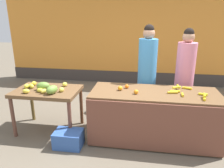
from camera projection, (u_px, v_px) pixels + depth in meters
name	position (u px, v px, depth m)	size (l,w,h in m)	color
ground_plane	(125.00, 135.00, 3.70)	(24.00, 24.00, 0.00)	#665B4C
market_wall_back	(137.00, 27.00, 6.16)	(7.92, 0.23, 3.42)	orange
fruit_stall_counter	(153.00, 116.00, 3.50)	(2.03, 0.82, 0.83)	brown
side_table_wooden	(48.00, 95.00, 3.70)	(1.10, 0.73, 0.78)	brown
banana_bunch_pile	(186.00, 92.00, 3.31)	(0.59, 0.55, 0.07)	yellow
orange_pile	(127.00, 89.00, 3.42)	(0.34, 0.32, 0.07)	orange
mango_papaya_pile	(44.00, 88.00, 3.58)	(0.77, 0.57, 0.14)	yellow
vendor_woman_blue_shirt	(147.00, 75.00, 3.98)	(0.34, 0.34, 1.85)	#33333D
vendor_woman_pink_shirt	(184.00, 77.00, 3.95)	(0.34, 0.34, 1.79)	#33333D
produce_crate	(69.00, 139.00, 3.37)	(0.44, 0.32, 0.26)	#3359A5
produce_sack	(103.00, 100.00, 4.55)	(0.36, 0.30, 0.54)	maroon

